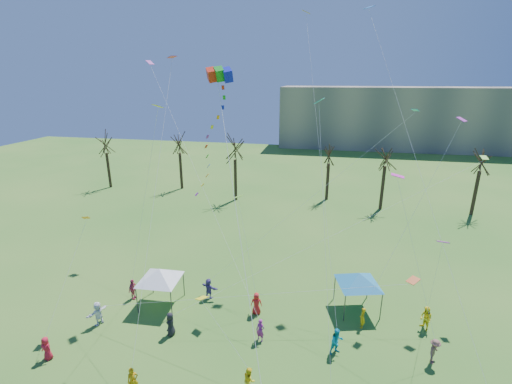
% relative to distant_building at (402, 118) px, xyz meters
% --- Properties ---
extents(distant_building, '(60.00, 14.00, 15.00)m').
position_rel_distant_building_xyz_m(distant_building, '(0.00, 0.00, 0.00)').
color(distant_building, gray).
rests_on(distant_building, ground).
extents(bare_tree_row, '(70.79, 8.98, 9.49)m').
position_rel_distant_building_xyz_m(bare_tree_row, '(-19.81, -46.34, -0.96)').
color(bare_tree_row, black).
rests_on(bare_tree_row, ground).
extents(big_box_kite, '(3.46, 6.17, 18.87)m').
position_rel_distant_building_xyz_m(big_box_kite, '(-24.87, -75.35, 5.86)').
color(big_box_kite, red).
rests_on(big_box_kite, ground).
extents(canopy_tent_white, '(4.22, 4.22, 3.17)m').
position_rel_distant_building_xyz_m(canopy_tent_white, '(-30.26, -73.74, -4.81)').
color(canopy_tent_white, '#3F3F44').
rests_on(canopy_tent_white, ground).
extents(canopy_tent_blue, '(4.11, 4.11, 3.18)m').
position_rel_distant_building_xyz_m(canopy_tent_blue, '(-15.08, -71.35, -4.80)').
color(canopy_tent_blue, '#3F3F44').
rests_on(canopy_tent_blue, ground).
extents(festival_crowd, '(26.66, 10.58, 1.84)m').
position_rel_distant_building_xyz_m(festival_crowd, '(-22.08, -76.59, -6.63)').
color(festival_crowd, red).
rests_on(festival_crowd, ground).
extents(small_kites_aloft, '(29.94, 19.72, 32.91)m').
position_rel_distant_building_xyz_m(small_kites_aloft, '(-20.38, -71.04, 5.28)').
color(small_kites_aloft, orange).
rests_on(small_kites_aloft, ground).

